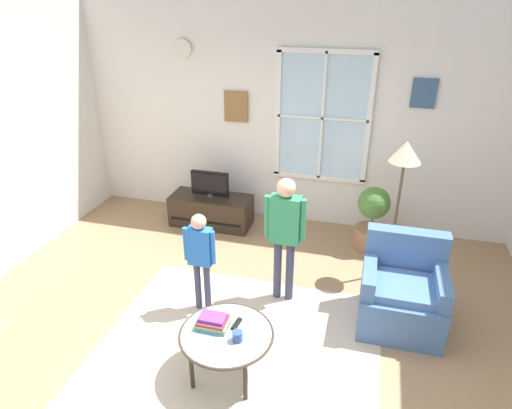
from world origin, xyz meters
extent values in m
cube|color=#9E7A56|center=(0.00, 0.00, -0.01)|extent=(6.26, 5.97, 0.02)
cube|color=silver|center=(0.00, 2.75, 1.50)|extent=(5.66, 0.12, 2.99)
cube|color=silver|center=(0.40, 2.68, 1.47)|extent=(1.14, 0.02, 1.60)
cube|color=white|center=(0.40, 2.66, 2.27)|extent=(1.20, 0.04, 0.06)
cube|color=white|center=(0.40, 2.66, 0.67)|extent=(1.20, 0.04, 0.06)
cube|color=white|center=(-0.17, 2.66, 1.47)|extent=(0.06, 0.04, 1.60)
cube|color=white|center=(0.97, 2.66, 1.47)|extent=(0.06, 0.04, 1.60)
cube|color=white|center=(0.40, 2.66, 1.47)|extent=(0.03, 0.04, 1.60)
cube|color=white|center=(0.40, 2.66, 1.47)|extent=(1.14, 0.04, 0.03)
cube|color=olive|center=(-0.74, 2.67, 1.54)|extent=(0.32, 0.03, 0.40)
cube|color=#38567A|center=(1.55, 2.67, 1.84)|extent=(0.28, 0.03, 0.34)
cylinder|color=silver|center=(-1.44, 2.66, 2.25)|extent=(0.24, 0.04, 0.24)
cube|color=#C6B29E|center=(0.07, -0.04, 0.00)|extent=(2.49, 2.28, 0.01)
cube|color=#2D2319|center=(-0.98, 2.22, 0.21)|extent=(1.09, 0.46, 0.41)
cube|color=black|center=(-0.98, 1.98, 0.15)|extent=(0.98, 0.02, 0.02)
cylinder|color=#4C4C4C|center=(-0.98, 2.22, 0.44)|extent=(0.08, 0.08, 0.05)
cube|color=black|center=(-0.98, 2.22, 0.61)|extent=(0.51, 0.05, 0.33)
cube|color=black|center=(-0.98, 2.19, 0.61)|extent=(0.47, 0.01, 0.29)
cube|color=#476B9E|center=(1.47, 0.76, 0.21)|extent=(0.76, 0.72, 0.42)
cube|color=#476B9E|center=(1.47, 1.06, 0.65)|extent=(0.76, 0.16, 0.45)
cube|color=#476B9E|center=(1.15, 0.76, 0.52)|extent=(0.12, 0.65, 0.20)
cube|color=#476B9E|center=(1.79, 0.76, 0.52)|extent=(0.12, 0.65, 0.20)
cube|color=#4D73AA|center=(1.47, 0.71, 0.46)|extent=(0.61, 0.50, 0.08)
cylinder|color=#99B2B7|center=(0.07, -0.25, 0.42)|extent=(0.75, 0.75, 0.02)
torus|color=#3F3328|center=(0.07, -0.25, 0.42)|extent=(0.78, 0.78, 0.02)
cylinder|color=#33281E|center=(-0.15, -0.03, 0.21)|extent=(0.04, 0.04, 0.41)
cylinder|color=#33281E|center=(0.30, -0.03, 0.21)|extent=(0.04, 0.04, 0.41)
cylinder|color=#33281E|center=(-0.15, -0.47, 0.21)|extent=(0.04, 0.04, 0.41)
cylinder|color=#33281E|center=(0.30, -0.47, 0.21)|extent=(0.04, 0.04, 0.41)
cube|color=teal|center=(-0.06, -0.20, 0.44)|extent=(0.26, 0.19, 0.02)
cube|color=tan|center=(-0.06, -0.20, 0.47)|extent=(0.26, 0.18, 0.03)
cube|color=brown|center=(-0.06, -0.20, 0.49)|extent=(0.23, 0.19, 0.03)
cube|color=purple|center=(-0.06, -0.20, 0.52)|extent=(0.21, 0.14, 0.03)
cylinder|color=#334C8C|center=(0.19, -0.31, 0.47)|extent=(0.08, 0.08, 0.09)
cube|color=black|center=(0.13, -0.13, 0.44)|extent=(0.06, 0.14, 0.02)
cube|color=black|center=(0.01, -0.17, 0.44)|extent=(0.08, 0.15, 0.02)
cylinder|color=#333851|center=(-0.48, 0.49, 0.27)|extent=(0.06, 0.06, 0.54)
cylinder|color=#333851|center=(-0.38, 0.49, 0.27)|extent=(0.06, 0.06, 0.54)
cube|color=blue|center=(-0.43, 0.49, 0.73)|extent=(0.23, 0.12, 0.38)
sphere|color=#D8AD8C|center=(-0.43, 0.49, 0.99)|extent=(0.15, 0.15, 0.15)
cylinder|color=blue|center=(-0.56, 0.47, 0.75)|extent=(0.05, 0.05, 0.34)
cylinder|color=blue|center=(-0.29, 0.47, 0.75)|extent=(0.05, 0.05, 0.34)
cylinder|color=#333851|center=(0.25, 0.88, 0.34)|extent=(0.08, 0.08, 0.68)
cylinder|color=#333851|center=(0.37, 0.88, 0.34)|extent=(0.08, 0.08, 0.68)
cube|color=#338C59|center=(0.31, 0.88, 0.92)|extent=(0.29, 0.15, 0.48)
sphere|color=#D8AD8C|center=(0.31, 0.88, 1.26)|extent=(0.18, 0.18, 0.18)
cylinder|color=#338C59|center=(0.14, 0.86, 0.95)|extent=(0.06, 0.06, 0.43)
cylinder|color=#338C59|center=(0.48, 0.86, 0.95)|extent=(0.06, 0.06, 0.43)
cylinder|color=#9E6B4C|center=(1.14, 2.15, 0.14)|extent=(0.40, 0.40, 0.27)
cylinder|color=#4C7238|center=(1.14, 2.15, 0.35)|extent=(0.02, 0.02, 0.15)
sphere|color=#497A36|center=(1.14, 2.15, 0.62)|extent=(0.39, 0.39, 0.39)
cylinder|color=black|center=(1.37, 1.61, 0.01)|extent=(0.26, 0.26, 0.03)
cylinder|color=brown|center=(1.37, 1.61, 0.68)|extent=(0.03, 0.03, 1.36)
cone|color=beige|center=(1.37, 1.61, 1.46)|extent=(0.32, 0.32, 0.22)
camera|label=1|loc=(1.03, -2.86, 2.91)|focal=31.16mm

